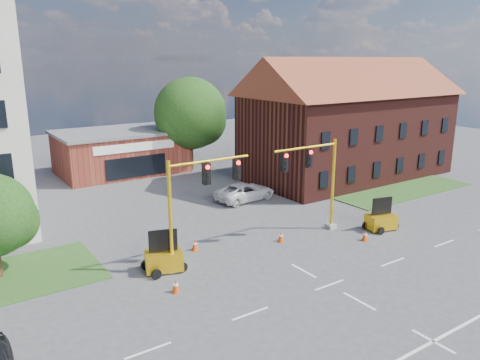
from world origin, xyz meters
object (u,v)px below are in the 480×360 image
(pickup_white, at_px, (245,192))
(signal_mast_east, at_px, (315,176))
(trailer_east, at_px, (381,220))
(signal_mast_west, at_px, (197,198))
(trailer_west, at_px, (164,259))

(pickup_white, bearing_deg, signal_mast_east, 171.33)
(trailer_east, xyz_separation_m, pickup_white, (-3.77, 10.78, 0.04))
(signal_mast_west, distance_m, trailer_west, 3.79)
(signal_mast_east, bearing_deg, trailer_east, -25.74)
(signal_mast_west, distance_m, trailer_east, 13.55)
(pickup_white, bearing_deg, trailer_east, -166.01)
(trailer_east, bearing_deg, trailer_west, -174.13)
(signal_mast_east, distance_m, trailer_east, 5.76)
(trailer_east, relative_size, pickup_white, 0.42)
(signal_mast_west, relative_size, signal_mast_east, 1.00)
(signal_mast_west, height_order, trailer_west, signal_mast_west)
(trailer_west, bearing_deg, trailer_east, 8.82)
(trailer_east, bearing_deg, signal_mast_west, -174.15)
(signal_mast_west, bearing_deg, trailer_east, -9.03)
(signal_mast_east, relative_size, trailer_east, 2.86)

